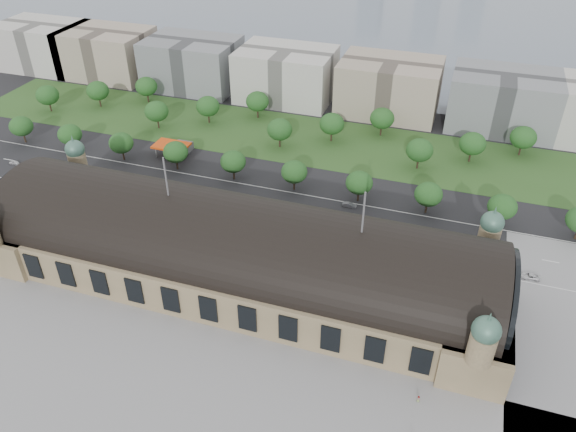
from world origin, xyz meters
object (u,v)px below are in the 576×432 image
(bus_west, at_px, (288,228))
(traffic_car_0, at_px, (14,162))
(parked_car_0, at_px, (57,195))
(parked_car_2, at_px, (91,195))
(traffic_car_6, at_px, (530,276))
(parked_car_1, at_px, (103,198))
(traffic_car_4, at_px, (308,224))
(pedestrian_0, at_px, (418,399))
(traffic_car_5, at_px, (349,205))
(parked_car_3, at_px, (89,201))
(traffic_car_3, at_px, (194,188))
(parked_car_5, at_px, (152,213))
(traffic_car_2, at_px, (167,188))
(bus_east, at_px, (365,240))
(bus_mid, at_px, (316,226))
(petrol_station, at_px, (178,146))
(parked_car_4, at_px, (131,210))
(parked_car_6, at_px, (218,220))

(bus_west, bearing_deg, traffic_car_0, 90.40)
(parked_car_0, height_order, parked_car_2, parked_car_0)
(traffic_car_6, bearing_deg, parked_car_1, -91.93)
(traffic_car_0, height_order, parked_car_1, parked_car_1)
(traffic_car_4, relative_size, pedestrian_0, 2.08)
(parked_car_1, distance_m, bus_west, 69.11)
(parked_car_2, bearing_deg, traffic_car_5, 70.63)
(parked_car_3, bearing_deg, parked_car_2, 169.46)
(parked_car_3, bearing_deg, traffic_car_3, 85.88)
(parked_car_1, bearing_deg, bus_west, 68.95)
(traffic_car_4, xyz_separation_m, parked_car_2, (-80.02, -7.47, 0.04))
(parked_car_0, bearing_deg, traffic_car_5, 68.34)
(parked_car_2, xyz_separation_m, parked_car_5, (26.93, -3.29, 0.05))
(traffic_car_2, distance_m, parked_car_0, 39.35)
(traffic_car_4, relative_size, bus_east, 0.30)
(parked_car_0, height_order, pedestrian_0, pedestrian_0)
(parked_car_2, distance_m, bus_mid, 83.45)
(traffic_car_5, xyz_separation_m, parked_car_1, (-84.98, -23.60, -0.05))
(parked_car_2, relative_size, bus_west, 0.45)
(traffic_car_2, height_order, bus_east, bus_east)
(petrol_station, relative_size, parked_car_1, 2.53)
(pedestrian_0, bearing_deg, petrol_station, 143.32)
(traffic_car_5, relative_size, traffic_car_6, 0.86)
(traffic_car_6, bearing_deg, traffic_car_3, -99.88)
(traffic_car_6, bearing_deg, petrol_station, -108.76)
(parked_car_2, relative_size, parked_car_3, 1.01)
(traffic_car_2, distance_m, parked_car_5, 16.52)
(parked_car_1, relative_size, bus_west, 0.51)
(traffic_car_3, distance_m, bus_west, 43.46)
(pedestrian_0, bearing_deg, parked_car_4, 158.89)
(bus_west, xyz_separation_m, bus_mid, (8.73, 3.45, 0.35))
(parked_car_5, distance_m, pedestrian_0, 108.91)
(parked_car_0, distance_m, parked_car_5, 38.52)
(traffic_car_0, height_order, parked_car_4, traffic_car_0)
(traffic_car_6, bearing_deg, parked_car_6, -91.71)
(parked_car_0, height_order, bus_west, bus_west)
(traffic_car_3, relative_size, traffic_car_6, 0.91)
(parked_car_1, xyz_separation_m, parked_car_2, (-5.48, 0.59, -0.06))
(parked_car_6, bearing_deg, parked_car_1, -112.35)
(traffic_car_6, xyz_separation_m, parked_car_6, (-99.45, -2.58, -0.13))
(parked_car_0, height_order, parked_car_6, parked_car_0)
(parked_car_5, relative_size, bus_west, 0.50)
(traffic_car_5, height_order, pedestrian_0, pedestrian_0)
(traffic_car_4, height_order, traffic_car_5, traffic_car_5)
(traffic_car_2, xyz_separation_m, traffic_car_6, (125.94, -10.36, -0.01))
(parked_car_2, relative_size, parked_car_6, 1.05)
(petrol_station, height_order, parked_car_4, petrol_station)
(parked_car_5, bearing_deg, traffic_car_0, -126.78)
(traffic_car_6, bearing_deg, bus_mid, -95.65)
(parked_car_3, distance_m, bus_west, 72.82)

